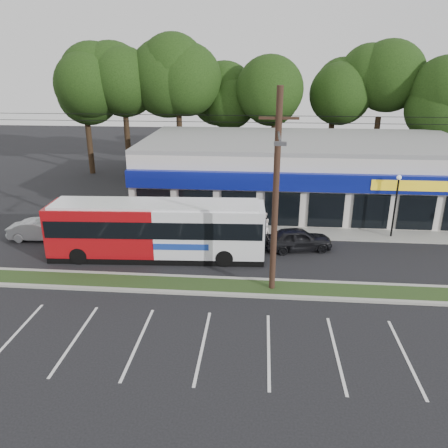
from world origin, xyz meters
The scene contains 14 objects.
ground centered at (0.00, 0.00, 0.00)m, with size 120.00×120.00×0.00m, color black.
grass_strip centered at (0.00, 1.00, 0.06)m, with size 40.00×1.60×0.12m, color #203817.
curb_south centered at (0.00, 0.15, 0.07)m, with size 40.00×0.25×0.14m, color #9E9E93.
curb_north centered at (0.00, 1.85, 0.07)m, with size 40.00×0.25×0.14m, color #9E9E93.
sidewalk centered at (5.00, 9.00, 0.05)m, with size 32.00×2.20×0.10m, color #9E9E93.
strip_mall centered at (5.50, 15.91, 2.65)m, with size 25.00×12.55×5.30m.
utility_pole centered at (2.83, 0.93, 5.41)m, with size 50.00×2.77×10.00m.
lamp_post centered at (11.00, 8.80, 2.67)m, with size 0.30×0.30×4.25m.
tree_line centered at (4.00, 26.00, 8.42)m, with size 46.76×6.76×11.83m.
metrobus centered at (-3.70, 4.50, 1.79)m, with size 12.67×3.27×3.37m.
car_dark centered at (4.68, 6.25, 0.70)m, with size 1.66×4.12×1.40m, color black.
car_silver centered at (-11.98, 6.48, 0.66)m, with size 1.39×3.99×1.32m, color #989C9F.
pedestrian_a centered at (2.63, 6.34, 0.85)m, with size 0.62×0.40×1.69m, color beige.
pedestrian_b centered at (2.59, 8.50, 0.81)m, with size 0.78×0.61×1.62m, color silver.
Camera 1 is at (2.28, -18.94, 10.91)m, focal length 35.00 mm.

